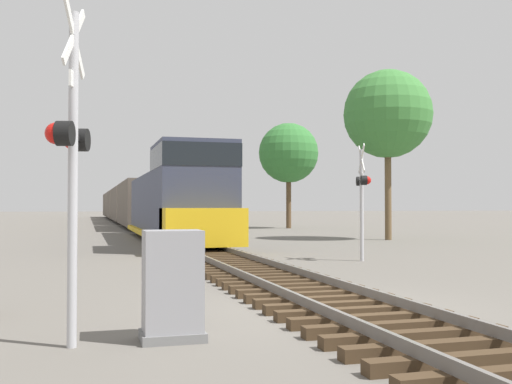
{
  "coord_description": "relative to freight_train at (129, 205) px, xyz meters",
  "views": [
    {
      "loc": [
        -4.04,
        -9.48,
        1.74
      ],
      "look_at": [
        0.51,
        6.52,
        2.14
      ],
      "focal_mm": 42.0,
      "sensor_mm": 36.0,
      "label": 1
    }
  ],
  "objects": [
    {
      "name": "crossing_signal_far",
      "position": [
        4.44,
        -43.05,
        0.4
      ],
      "size": [
        0.53,
        1.01,
        3.72
      ],
      "rotation": [
        0.0,
        0.0,
        1.32
      ],
      "color": "#B7B7BC",
      "rests_on": "ground"
    },
    {
      "name": "crossing_signal_near",
      "position": [
        -4.23,
        -52.7,
        0.56
      ],
      "size": [
        0.53,
        1.01,
        4.32
      ],
      "rotation": [
        0.0,
        0.0,
        -1.83
      ],
      "color": "#B7B7BC",
      "rests_on": "ground"
    },
    {
      "name": "rail_track_bed",
      "position": [
        0.0,
        -50.96,
        -1.76
      ],
      "size": [
        2.6,
        160.0,
        0.31
      ],
      "color": "#42301E",
      "rests_on": "ground"
    },
    {
      "name": "tree_deep_background",
      "position": [
        6.69,
        1.53,
        3.63
      ],
      "size": [
        5.27,
        5.27,
        8.18
      ],
      "color": "brown",
      "rests_on": "ground"
    },
    {
      "name": "tree_far_right",
      "position": [
        11.03,
        -32.5,
        4.63
      ],
      "size": [
        4.59,
        4.59,
        8.85
      ],
      "color": "brown",
      "rests_on": "ground"
    },
    {
      "name": "freight_train",
      "position": [
        0.0,
        0.0,
        0.0
      ],
      "size": [
        2.97,
        81.29,
        4.21
      ],
      "color": "#33384C",
      "rests_on": "ground"
    },
    {
      "name": "relay_cabinet",
      "position": [
        -2.96,
        -52.66,
        -1.19
      ],
      "size": [
        0.82,
        0.62,
        1.43
      ],
      "color": "slate",
      "rests_on": "ground"
    },
    {
      "name": "ground_plane",
      "position": [
        0.0,
        -50.96,
        -1.89
      ],
      "size": [
        400.0,
        400.0,
        0.0
      ],
      "primitive_type": "plane",
      "color": "#666059"
    },
    {
      "name": "tree_mid_background",
      "position": [
        11.42,
        -15.55,
        4.07
      ],
      "size": [
        4.74,
        4.74,
        8.36
      ],
      "color": "brown",
      "rests_on": "ground"
    }
  ]
}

